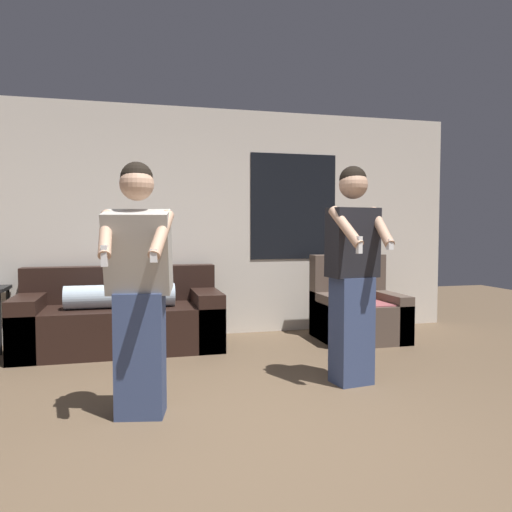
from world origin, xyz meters
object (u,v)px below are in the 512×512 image
(armchair, at_px, (357,311))
(person_left, at_px, (139,288))
(couch, at_px, (121,319))
(person_right, at_px, (353,272))

(armchair, bearing_deg, person_left, -143.65)
(couch, distance_m, person_right, 2.59)
(person_left, bearing_deg, armchair, 36.35)
(couch, xyz_separation_m, armchair, (2.64, -0.19, 0.00))
(couch, distance_m, person_left, 2.10)
(armchair, distance_m, person_left, 3.14)
(person_left, bearing_deg, couch, 94.31)
(couch, bearing_deg, armchair, -4.06)
(couch, xyz_separation_m, person_left, (0.15, -2.02, 0.56))
(armchair, xyz_separation_m, person_right, (-0.78, -1.51, 0.61))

